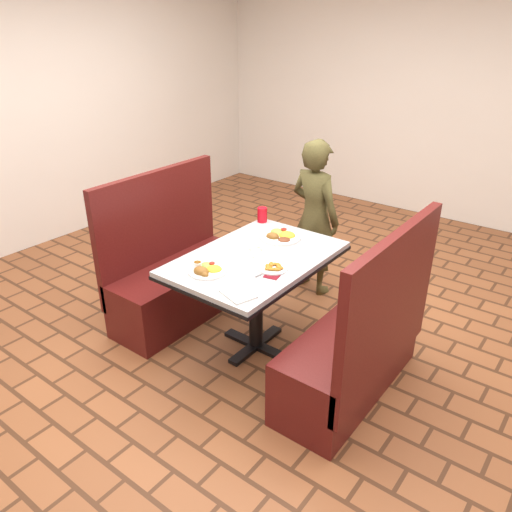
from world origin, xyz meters
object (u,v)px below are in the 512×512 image
(near_dinner_plate, at_px, (207,268))
(plantain_plate, at_px, (273,268))
(booth_bench_left, at_px, (177,277))
(red_tumbler, at_px, (262,215))
(booth_bench_right, at_px, (357,349))
(diner_person, at_px, (315,218))
(dining_table, at_px, (256,269))
(far_dinner_plate, at_px, (281,235))

(near_dinner_plate, relative_size, plantain_plate, 1.30)
(booth_bench_left, height_order, red_tumbler, booth_bench_left)
(booth_bench_left, height_order, booth_bench_right, same)
(diner_person, distance_m, red_tumbler, 0.55)
(dining_table, height_order, far_dinner_plate, far_dinner_plate)
(diner_person, bearing_deg, booth_bench_left, 68.12)
(dining_table, relative_size, diner_person, 0.90)
(booth_bench_right, relative_size, diner_person, 0.89)
(near_dinner_plate, relative_size, far_dinner_plate, 0.82)
(booth_bench_right, relative_size, near_dinner_plate, 4.88)
(booth_bench_left, bearing_deg, diner_person, 58.12)
(plantain_plate, distance_m, red_tumbler, 0.84)
(plantain_plate, relative_size, red_tumbler, 1.62)
(diner_person, height_order, far_dinner_plate, diner_person)
(dining_table, bearing_deg, booth_bench_left, 180.00)
(dining_table, relative_size, booth_bench_left, 1.01)
(booth_bench_left, height_order, plantain_plate, booth_bench_left)
(dining_table, height_order, booth_bench_left, booth_bench_left)
(booth_bench_left, bearing_deg, booth_bench_right, 0.00)
(booth_bench_left, distance_m, diner_person, 1.26)
(dining_table, height_order, diner_person, diner_person)
(booth_bench_right, height_order, near_dinner_plate, booth_bench_right)
(booth_bench_left, xyz_separation_m, plantain_plate, (1.01, -0.09, 0.43))
(near_dinner_plate, xyz_separation_m, plantain_plate, (0.32, 0.29, -0.01))
(booth_bench_right, distance_m, far_dinner_plate, 1.01)
(booth_bench_right, bearing_deg, diner_person, 132.86)
(booth_bench_left, relative_size, plantain_plate, 6.36)
(dining_table, height_order, plantain_plate, plantain_plate)
(near_dinner_plate, distance_m, red_tumbler, 0.94)
(diner_person, xyz_separation_m, near_dinner_plate, (0.05, -1.41, 0.10))
(far_dinner_plate, distance_m, red_tumbler, 0.36)
(diner_person, relative_size, plantain_plate, 7.14)
(near_dinner_plate, bearing_deg, red_tumbler, 104.68)
(diner_person, relative_size, near_dinner_plate, 5.48)
(dining_table, distance_m, booth_bench_left, 0.86)
(diner_person, distance_m, plantain_plate, 1.18)
(booth_bench_right, relative_size, far_dinner_plate, 3.98)
(far_dinner_plate, bearing_deg, booth_bench_right, -22.89)
(dining_table, bearing_deg, plantain_plate, -23.80)
(diner_person, bearing_deg, dining_table, 108.70)
(far_dinner_plate, bearing_deg, diner_person, 99.85)
(booth_bench_right, height_order, diner_person, diner_person)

